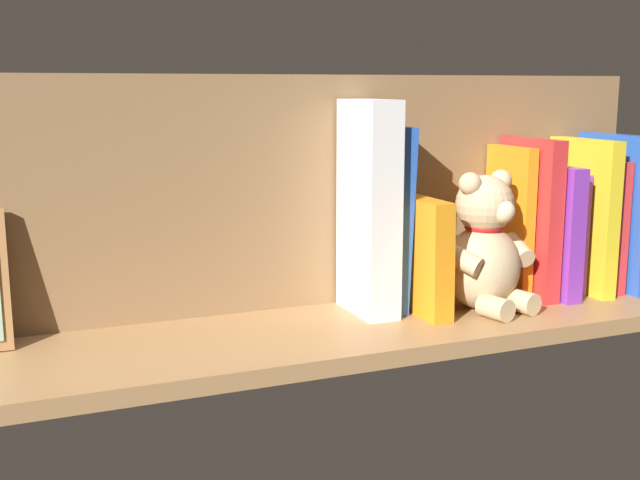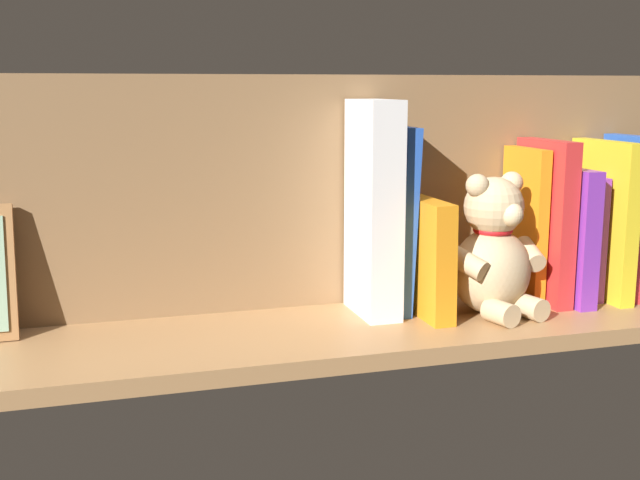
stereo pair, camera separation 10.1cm
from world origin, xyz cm
name	(u,v)px [view 1 (the left image)]	position (x,y,z in cm)	size (l,w,h in cm)	color
ground_plane	(320,334)	(0.00, 0.00, -1.10)	(112.66, 25.54, 2.20)	#A87A4C
shelf_back_panel	(291,193)	(0.00, -10.52, 16.25)	(112.66, 1.50, 32.50)	olive
book_0	(612,212)	(-49.62, -2.06, 11.88)	(1.96, 14.62, 23.76)	blue
book_1	(593,224)	(-46.94, -3.03, 9.99)	(2.58, 12.68, 19.99)	red
book_2	(582,215)	(-44.07, -2.40, 11.60)	(2.36, 13.94, 23.19)	yellow
book_3	(558,232)	(-41.02, -3.98, 9.07)	(2.93, 10.78, 18.13)	purple
book_4	(547,230)	(-37.80, -2.43, 9.75)	(2.70, 13.88, 19.50)	purple
book_5	(529,218)	(-34.74, -2.98, 11.73)	(2.62, 12.78, 23.47)	red
book_6	(509,222)	(-32.16, -4.21, 11.15)	(1.73, 10.31, 22.29)	orange
teddy_bear	(485,249)	(-24.50, 1.00, 8.58)	(15.39, 14.22, 19.49)	#D1B284
book_7	(417,254)	(-15.28, -1.82, 8.01)	(3.02, 15.10, 16.03)	orange
book_8	(390,219)	(-12.37, -4.37, 12.81)	(2.01, 9.99, 25.62)	blue
dictionary_thick_white	(369,208)	(-8.65, -3.62, 14.61)	(4.63, 11.30, 29.22)	white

